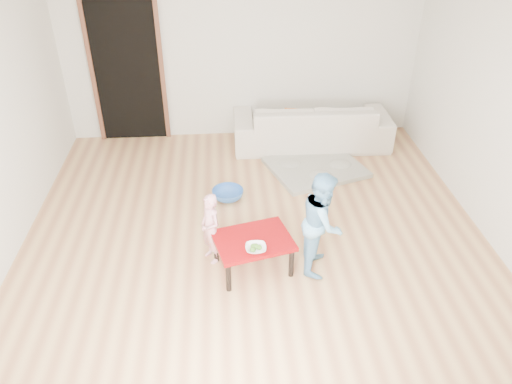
{
  "coord_description": "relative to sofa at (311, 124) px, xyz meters",
  "views": [
    {
      "loc": [
        -0.31,
        -4.39,
        3.36
      ],
      "look_at": [
        0.0,
        -0.2,
        0.65
      ],
      "focal_mm": 35.0,
      "sensor_mm": 36.0,
      "label": 1
    }
  ],
  "objects": [
    {
      "name": "child_pink",
      "position": [
        -1.43,
        -2.47,
        0.06
      ],
      "size": [
        0.3,
        0.33,
        0.77
      ],
      "primitive_type": "imported",
      "rotation": [
        0.0,
        0.0,
        -1.04
      ],
      "color": "pink",
      "rests_on": "floor"
    },
    {
      "name": "bowl",
      "position": [
        -1.01,
        -2.82,
        0.07
      ],
      "size": [
        0.2,
        0.2,
        0.05
      ],
      "primitive_type": "imported",
      "color": "white",
      "rests_on": "red_table"
    },
    {
      "name": "back_wall",
      "position": [
        -0.96,
        0.45,
        0.98
      ],
      "size": [
        5.0,
        0.02,
        2.6
      ],
      "primitive_type": "cube",
      "color": "silver",
      "rests_on": "floor"
    },
    {
      "name": "red_table",
      "position": [
        -1.02,
        -2.65,
        -0.14
      ],
      "size": [
        0.85,
        0.72,
        0.37
      ],
      "primitive_type": null,
      "rotation": [
        0.0,
        0.0,
        0.25
      ],
      "color": "maroon",
      "rests_on": "floor"
    },
    {
      "name": "floor",
      "position": [
        -0.96,
        -2.05,
        -0.32
      ],
      "size": [
        5.0,
        5.0,
        0.01
      ],
      "primitive_type": "cube",
      "color": "#A97048",
      "rests_on": "ground"
    },
    {
      "name": "basin",
      "position": [
        -1.24,
        -1.36,
        -0.26
      ],
      "size": [
        0.38,
        0.38,
        0.12
      ],
      "primitive_type": "imported",
      "color": "#3064B6",
      "rests_on": "floor"
    },
    {
      "name": "right_wall",
      "position": [
        1.54,
        -2.05,
        0.98
      ],
      "size": [
        0.02,
        5.0,
        2.6
      ],
      "primitive_type": "cube",
      "color": "silver",
      "rests_on": "floor"
    },
    {
      "name": "broccoli",
      "position": [
        -1.01,
        -2.82,
        0.07
      ],
      "size": [
        0.12,
        0.12,
        0.06
      ],
      "primitive_type": null,
      "color": "#2D5919",
      "rests_on": "red_table"
    },
    {
      "name": "child_blue",
      "position": [
        -0.35,
        -2.65,
        0.21
      ],
      "size": [
        0.53,
        0.61,
        1.07
      ],
      "primitive_type": "imported",
      "rotation": [
        0.0,
        0.0,
        1.29
      ],
      "color": "#60A4DF",
      "rests_on": "floor"
    },
    {
      "name": "doorway",
      "position": [
        -2.56,
        0.43,
        0.7
      ],
      "size": [
        1.02,
        0.08,
        2.11
      ],
      "primitive_type": null,
      "color": "brown",
      "rests_on": "back_wall"
    },
    {
      "name": "sofa",
      "position": [
        0.0,
        0.0,
        0.0
      ],
      "size": [
        2.22,
        0.9,
        0.64
      ],
      "primitive_type": "imported",
      "rotation": [
        0.0,
        0.0,
        3.12
      ],
      "color": "beige",
      "rests_on": "floor"
    },
    {
      "name": "cushion",
      "position": [
        -0.22,
        -0.13,
        0.16
      ],
      "size": [
        0.5,
        0.47,
        0.11
      ],
      "primitive_type": "cube",
      "rotation": [
        0.0,
        0.0,
        -0.24
      ],
      "color": "orange",
      "rests_on": "sofa"
    },
    {
      "name": "blanket",
      "position": [
        -0.05,
        -0.74,
        -0.29
      ],
      "size": [
        1.41,
        1.29,
        0.06
      ],
      "primitive_type": null,
      "rotation": [
        0.0,
        0.0,
        0.33
      ],
      "color": "#A3A190",
      "rests_on": "floor"
    }
  ]
}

